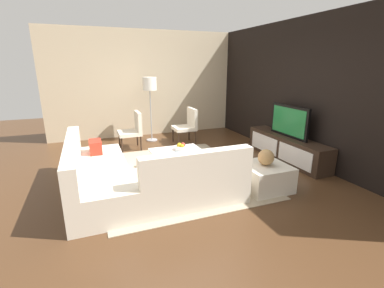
# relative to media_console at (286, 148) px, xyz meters

# --- Properties ---
(ground_plane) EXTENTS (14.00, 14.00, 0.00)m
(ground_plane) POSITION_rel_media_console_xyz_m (-0.00, -2.40, -0.25)
(ground_plane) COLOR #4C301C
(feature_wall_back) EXTENTS (6.40, 0.12, 2.80)m
(feature_wall_back) POSITION_rel_media_console_xyz_m (-0.00, 0.30, 1.15)
(feature_wall_back) COLOR black
(feature_wall_back) RESTS_ON ground
(side_wall_left) EXTENTS (0.12, 5.20, 2.80)m
(side_wall_left) POSITION_rel_media_console_xyz_m (-3.20, -2.20, 1.15)
(side_wall_left) COLOR beige
(side_wall_left) RESTS_ON ground
(area_rug) EXTENTS (3.12, 2.59, 0.01)m
(area_rug) POSITION_rel_media_console_xyz_m (-0.10, -2.40, -0.24)
(area_rug) COLOR tan
(area_rug) RESTS_ON ground
(media_console) EXTENTS (2.08, 0.44, 0.50)m
(media_console) POSITION_rel_media_console_xyz_m (0.00, 0.00, 0.00)
(media_console) COLOR #332319
(media_console) RESTS_ON ground
(television) EXTENTS (1.04, 0.06, 0.63)m
(television) POSITION_rel_media_console_xyz_m (-0.00, 0.00, 0.57)
(television) COLOR black
(television) RESTS_ON media_console
(sectional_couch) EXTENTS (2.27, 2.40, 0.84)m
(sectional_couch) POSITION_rel_media_console_xyz_m (0.51, -3.24, 0.04)
(sectional_couch) COLOR beige
(sectional_couch) RESTS_ON ground
(coffee_table) EXTENTS (1.00, 0.93, 0.38)m
(coffee_table) POSITION_rel_media_console_xyz_m (-0.10, -2.30, -0.05)
(coffee_table) COLOR #332319
(coffee_table) RESTS_ON ground
(accent_chair_near) EXTENTS (0.53, 0.51, 0.87)m
(accent_chair_near) POSITION_rel_media_console_xyz_m (-1.94, -2.81, 0.24)
(accent_chair_near) COLOR #332319
(accent_chair_near) RESTS_ON ground
(floor_lamp) EXTENTS (0.34, 0.34, 1.62)m
(floor_lamp) POSITION_rel_media_console_xyz_m (-2.49, -2.26, 1.12)
(floor_lamp) COLOR #A5A5AA
(floor_lamp) RESTS_ON ground
(ottoman) EXTENTS (0.70, 0.70, 0.40)m
(ottoman) POSITION_rel_media_console_xyz_m (1.00, -1.25, -0.05)
(ottoman) COLOR beige
(ottoman) RESTS_ON ground
(fruit_bowl) EXTENTS (0.28, 0.28, 0.14)m
(fruit_bowl) POSITION_rel_media_console_xyz_m (-0.28, -2.20, 0.18)
(fruit_bowl) COLOR silver
(fruit_bowl) RESTS_ON coffee_table
(accent_chair_far) EXTENTS (0.54, 0.52, 0.87)m
(accent_chair_far) POSITION_rel_media_console_xyz_m (-1.96, -1.46, 0.24)
(accent_chair_far) COLOR #332319
(accent_chair_far) RESTS_ON ground
(decorative_ball) EXTENTS (0.25, 0.25, 0.25)m
(decorative_ball) POSITION_rel_media_console_xyz_m (1.00, -1.25, 0.28)
(decorative_ball) COLOR #AD8451
(decorative_ball) RESTS_ON ottoman
(book_stack) EXTENTS (0.18, 0.16, 0.08)m
(book_stack) POSITION_rel_media_console_xyz_m (0.11, -2.42, 0.17)
(book_stack) COLOR #1E232D
(book_stack) RESTS_ON coffee_table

